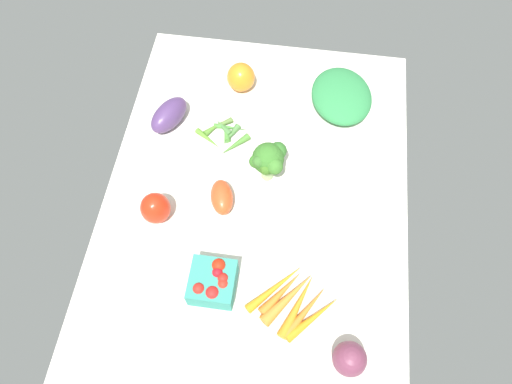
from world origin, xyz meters
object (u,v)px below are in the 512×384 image
bell_pepper_red (155,208)px  broccoli_head (269,160)px  okra_pile (224,133)px  leafy_greens_clump (342,96)px  carrot_bunch (293,302)px  eggplant (169,115)px  roma_tomato (222,197)px  bell_pepper_orange (241,77)px  berry_basket (213,282)px  red_onion_near_basket (350,359)px

bell_pepper_red → broccoli_head: 29.71cm
okra_pile → leafy_greens_clump: 34.29cm
leafy_greens_clump → broccoli_head: size_ratio=1.62×
carrot_bunch → eggplant: (-45.43, -38.49, 2.10)cm
carrot_bunch → roma_tomato: (-23.07, -20.17, 1.48)cm
bell_pepper_red → bell_pepper_orange: bearing=162.0°
berry_basket → broccoli_head: (-30.72, 8.53, 4.74)cm
bell_pepper_red → broccoli_head: broccoli_head is taller
carrot_bunch → leafy_greens_clump: bearing=172.9°
red_onion_near_basket → leafy_greens_clump: red_onion_near_basket is taller
carrot_bunch → eggplant: 59.58cm
carrot_bunch → broccoli_head: (-32.05, -9.80, 6.95)cm
bell_pepper_orange → berry_basket: bearing=2.7°
leafy_greens_clump → eggplant: 47.68cm
red_onion_near_basket → leafy_greens_clump: size_ratio=0.36×
bell_pepper_red → okra_pile: size_ratio=0.56×
red_onion_near_basket → bell_pepper_orange: 79.05cm
okra_pile → leafy_greens_clump: size_ratio=0.76×
red_onion_near_basket → bell_pepper_orange: (-71.46, -33.80, 0.48)cm
red_onion_near_basket → broccoli_head: broccoli_head is taller
okra_pile → carrot_bunch: carrot_bunch is taller
bell_pepper_red → roma_tomato: bearing=111.3°
okra_pile → roma_tomato: size_ratio=1.61×
red_onion_near_basket → eggplant: red_onion_near_basket is taller
berry_basket → broccoli_head: 32.23cm
red_onion_near_basket → bell_pepper_red: size_ratio=0.86×
roma_tomato → okra_pile: bearing=-7.2°
berry_basket → leafy_greens_clump: berry_basket is taller
bell_pepper_red → broccoli_head: size_ratio=0.69×
berry_basket → roma_tomato: (-21.74, -1.84, -0.73)cm
bell_pepper_orange → broccoli_head: broccoli_head is taller
red_onion_near_basket → roma_tomato: size_ratio=0.77×
red_onion_near_basket → berry_basket: 33.32cm
red_onion_near_basket → carrot_bunch: (-10.93, -12.65, -2.38)cm
bell_pepper_orange → leafy_greens_clump: bearing=86.2°
bell_pepper_orange → carrot_bunch: 64.19cm
broccoli_head → leafy_greens_clump: bearing=147.2°
bell_pepper_orange → carrot_bunch: bearing=19.3°
okra_pile → carrot_bunch: bearing=28.3°
bell_pepper_orange → roma_tomato: (37.46, 0.98, -1.38)cm
red_onion_near_basket → leafy_greens_clump: bearing=-175.6°
bell_pepper_red → berry_basket: bell_pepper_red is taller
okra_pile → berry_basket: 42.27cm
bell_pepper_orange → bell_pepper_red: bearing=-18.0°
eggplant → bell_pepper_orange: bearing=-22.4°
okra_pile → broccoli_head: (11.19, 13.43, 7.33)cm
bell_pepper_orange → broccoli_head: size_ratio=0.67×
eggplant → broccoli_head: size_ratio=1.03×
leafy_greens_clump → red_onion_near_basket: bearing=4.4°
okra_pile → berry_basket: bearing=6.7°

